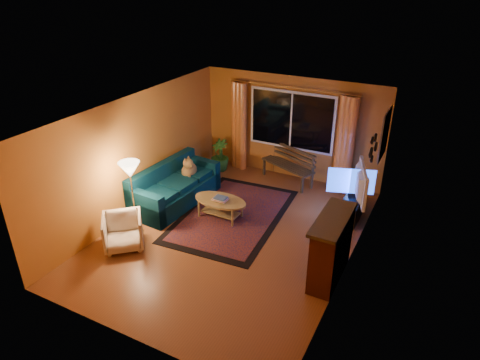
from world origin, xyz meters
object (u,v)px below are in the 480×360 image
at_px(floor_lamp, 133,198).
at_px(coffee_table, 220,208).
at_px(sofa, 176,185).
at_px(tv_console, 353,207).
at_px(armchair, 123,230).
at_px(bench, 287,174).

bearing_deg(floor_lamp, coffee_table, 45.29).
height_order(sofa, tv_console, sofa).
bearing_deg(sofa, floor_lamp, -87.44).
bearing_deg(tv_console, floor_lamp, -145.19).
relative_size(floor_lamp, coffee_table, 1.30).
bearing_deg(tv_console, armchair, -139.10).
distance_m(coffee_table, tv_console, 2.77).
relative_size(bench, floor_lamp, 0.95).
bearing_deg(floor_lamp, sofa, 88.50).
bearing_deg(floor_lamp, armchair, -75.82).
bearing_deg(armchair, sofa, 52.06).
bearing_deg(bench, armchair, -90.73).
xyz_separation_m(armchair, coffee_table, (1.08, 1.74, -0.15)).
bearing_deg(tv_console, coffee_table, -151.72).
distance_m(armchair, floor_lamp, 0.66).
bearing_deg(armchair, coffee_table, 17.13).
xyz_separation_m(sofa, floor_lamp, (-0.03, -1.32, 0.32)).
distance_m(sofa, tv_console, 3.82).
relative_size(sofa, tv_console, 1.97).
height_order(armchair, tv_console, armchair).
bearing_deg(tv_console, bench, 153.95).
relative_size(armchair, coffee_table, 0.62).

